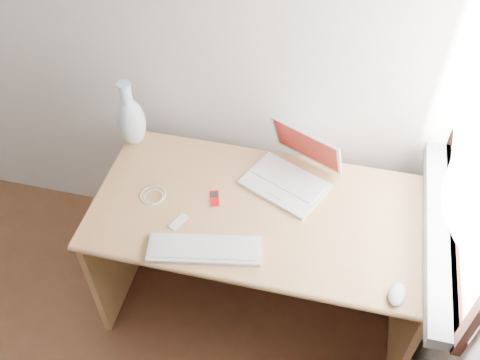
% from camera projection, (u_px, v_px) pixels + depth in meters
% --- Properties ---
extents(desk, '(1.36, 0.68, 0.72)m').
position_uv_depth(desk, '(263.00, 226.00, 2.37)').
color(desk, tan).
rests_on(desk, floor).
extents(laptop, '(0.39, 0.39, 0.22)m').
position_uv_depth(laptop, '(287.00, 170.00, 2.24)').
color(laptop, white).
rests_on(laptop, desk).
extents(external_keyboard, '(0.44, 0.21, 0.02)m').
position_uv_depth(external_keyboard, '(204.00, 249.00, 2.02)').
color(external_keyboard, white).
rests_on(external_keyboard, desk).
extents(mouse, '(0.08, 0.11, 0.04)m').
position_uv_depth(mouse, '(397.00, 294.00, 1.88)').
color(mouse, white).
rests_on(mouse, desk).
extents(ipod, '(0.06, 0.09, 0.01)m').
position_uv_depth(ipod, '(215.00, 198.00, 2.20)').
color(ipod, '#B00C0E').
rests_on(ipod, desk).
extents(cable_coil, '(0.13, 0.13, 0.01)m').
position_uv_depth(cable_coil, '(153.00, 195.00, 2.21)').
color(cable_coil, white).
rests_on(cable_coil, desk).
extents(remote, '(0.06, 0.09, 0.01)m').
position_uv_depth(remote, '(178.00, 222.00, 2.12)').
color(remote, white).
rests_on(remote, desk).
extents(vase, '(0.13, 0.13, 0.33)m').
position_uv_depth(vase, '(131.00, 120.00, 2.34)').
color(vase, white).
rests_on(vase, desk).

